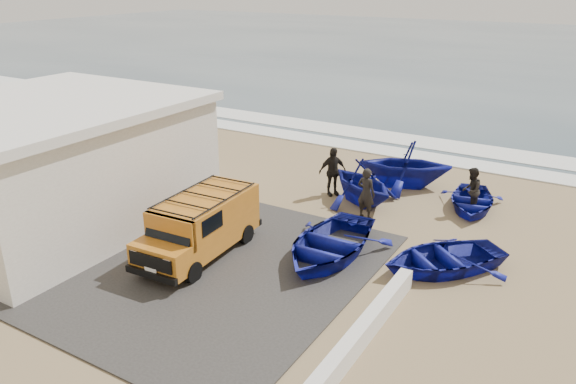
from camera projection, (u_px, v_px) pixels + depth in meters
The scene contains 16 objects.
ground at pixel (260, 245), 18.39m from camera, with size 160.00×160.00×0.00m, color #937B55.
slab at pixel (172, 254), 17.74m from camera, with size 12.00×10.00×0.05m, color #3A3835.
ocean at pixel (535, 53), 63.14m from camera, with size 180.00×88.00×0.01m, color #385166.
surf_line at pixel (393, 152), 27.97m from camera, with size 180.00×1.60×0.06m, color white.
surf_wash at pixel (410, 140), 29.97m from camera, with size 180.00×2.20×0.04m, color white.
building at pixel (48, 162), 19.60m from camera, with size 8.40×9.40×4.30m.
parapet at pixel (363, 332), 13.49m from camera, with size 0.35×6.00×0.55m, color silver.
van at pixel (201, 224), 17.47m from camera, with size 2.03×4.63×1.95m.
boat_near_left at pixel (329, 243), 17.49m from camera, with size 3.20×4.49×0.93m, color #121A91.
boat_near_right at pixel (443, 258), 16.75m from camera, with size 2.75×3.85×0.80m, color #121A91.
boat_mid_left at pixel (362, 182), 21.47m from camera, with size 2.87×3.33×1.75m, color #121A91.
boat_mid_right at pixel (471, 201), 21.10m from camera, with size 2.38×3.33×0.69m, color #121A91.
boat_far_left at pixel (405, 164), 23.17m from camera, with size 3.24×3.75×1.98m, color #121A91.
fisherman_front at pixel (366, 193), 20.13m from camera, with size 0.70×0.46×1.91m, color black.
fisherman_middle at pixel (471, 190), 20.66m from camera, with size 0.84×0.66×1.73m, color black.
fisherman_back at pixel (332, 171), 22.28m from camera, with size 1.15×0.48×1.97m, color black.
Camera 1 is at (9.29, -13.67, 8.30)m, focal length 35.00 mm.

